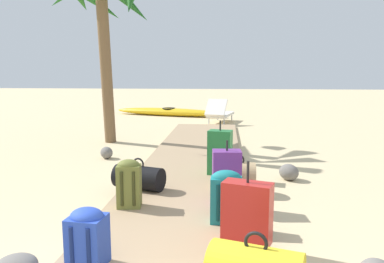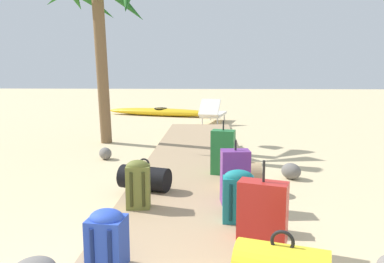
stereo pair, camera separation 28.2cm
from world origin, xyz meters
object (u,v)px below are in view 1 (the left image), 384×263
backpack_blue (87,236)px  backpack_olive (129,182)px  duffel_bag_tan (238,175)px  suitcase_red (247,213)px  backpack_teal (226,195)px  palm_tree_near_left (104,8)px  kayak (169,112)px  suitcase_green (220,152)px  duffel_bag_black (139,177)px  lounge_chair (220,113)px  suitcase_purple (227,177)px

backpack_blue → backpack_olive: (-0.00, 1.35, 0.04)m
duffel_bag_tan → suitcase_red: bearing=-89.1°
duffel_bag_tan → backpack_blue: size_ratio=0.96×
backpack_blue → backpack_teal: bearing=42.0°
palm_tree_near_left → kayak: (0.58, 5.52, -2.83)m
backpack_olive → palm_tree_near_left: size_ratio=0.15×
suitcase_green → suitcase_red: bearing=-83.2°
duffel_bag_tan → backpack_blue: 2.54m
duffel_bag_black → kayak: 9.14m
backpack_olive → lounge_chair: (0.90, 7.92, -0.05)m
suitcase_green → kayak: bearing=103.6°
suitcase_red → lounge_chair: size_ratio=0.46×
suitcase_purple → palm_tree_near_left: (-2.67, 4.03, 2.57)m
suitcase_green → palm_tree_near_left: 4.54m
suitcase_purple → lounge_chair: bearing=91.5°
backpack_olive → duffel_bag_black: 0.70m
suitcase_red → palm_tree_near_left: 6.38m
backpack_teal → lounge_chair: lounge_chair is taller
backpack_teal → palm_tree_near_left: 5.93m
duffel_bag_black → lounge_chair: lounge_chair is taller
duffel_bag_black → suitcase_green: bearing=38.5°
suitcase_green → duffel_bag_black: bearing=-141.5°
backpack_olive → suitcase_purple: (1.11, 0.23, 0.03)m
suitcase_red → backpack_blue: 1.40m
backpack_teal → suitcase_green: 1.89m
suitcase_red → duffel_bag_black: suitcase_red is taller
backpack_blue → lounge_chair: 9.31m
suitcase_red → backpack_teal: bearing=112.2°
backpack_teal → suitcase_purple: bearing=89.5°
duffel_bag_tan → backpack_olive: 1.53m
backpack_blue → suitcase_green: suitcase_green is taller
backpack_blue → backpack_olive: size_ratio=0.86×
backpack_olive → suitcase_green: (1.01, 1.52, 0.04)m
backpack_teal → palm_tree_near_left: (-2.67, 4.61, 2.60)m
palm_tree_near_left → lounge_chair: (2.46, 3.66, -2.64)m
duffel_bag_tan → kayak: size_ratio=0.11×
palm_tree_near_left → lounge_chair: palm_tree_near_left is taller
suitcase_purple → lounge_chair: suitcase_purple is taller
backpack_olive → backpack_blue: bearing=-89.9°
suitcase_purple → duffel_bag_black: size_ratio=1.04×
backpack_blue → palm_tree_near_left: size_ratio=0.13×
lounge_chair → duffel_bag_tan: bearing=-87.1°
backpack_teal → kayak: (-2.09, 10.13, -0.23)m
duffel_bag_black → lounge_chair: size_ratio=0.44×
duffel_bag_tan → kayak: (-2.25, 8.92, -0.11)m
suitcase_green → lounge_chair: 6.39m
duffel_bag_tan → palm_tree_near_left: size_ratio=0.12×
backpack_teal → suitcase_red: suitcase_red is taller
suitcase_red → duffel_bag_black: bearing=131.7°
backpack_blue → duffel_bag_tan: bearing=60.2°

